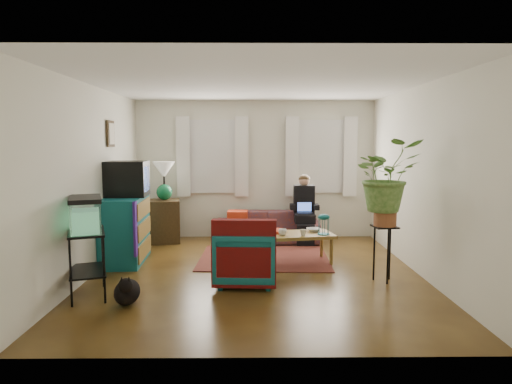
{
  "coord_description": "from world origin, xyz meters",
  "views": [
    {
      "loc": [
        -0.06,
        -6.2,
        1.82
      ],
      "look_at": [
        0.0,
        0.4,
        1.1
      ],
      "focal_mm": 32.0,
      "sensor_mm": 36.0,
      "label": 1
    }
  ],
  "objects_px": {
    "plant_stand": "(384,254)",
    "side_table": "(165,221)",
    "aquarium_stand": "(88,264)",
    "armchair": "(246,253)",
    "coffee_table": "(297,248)",
    "dresser": "(125,230)",
    "sofa": "(267,222)"
  },
  "relations": [
    {
      "from": "plant_stand",
      "to": "side_table",
      "type": "bearing_deg",
      "value": 143.98
    },
    {
      "from": "aquarium_stand",
      "to": "armchair",
      "type": "distance_m",
      "value": 1.93
    },
    {
      "from": "plant_stand",
      "to": "coffee_table",
      "type": "bearing_deg",
      "value": 137.83
    },
    {
      "from": "aquarium_stand",
      "to": "dresser",
      "type": "bearing_deg",
      "value": 70.25
    },
    {
      "from": "aquarium_stand",
      "to": "plant_stand",
      "type": "bearing_deg",
      "value": -10.68
    },
    {
      "from": "sofa",
      "to": "side_table",
      "type": "bearing_deg",
      "value": -177.93
    },
    {
      "from": "dresser",
      "to": "plant_stand",
      "type": "bearing_deg",
      "value": -18.23
    },
    {
      "from": "side_table",
      "to": "plant_stand",
      "type": "bearing_deg",
      "value": -36.02
    },
    {
      "from": "coffee_table",
      "to": "sofa",
      "type": "bearing_deg",
      "value": 95.49
    },
    {
      "from": "dresser",
      "to": "plant_stand",
      "type": "height_order",
      "value": "dresser"
    },
    {
      "from": "sofa",
      "to": "aquarium_stand",
      "type": "distance_m",
      "value": 3.71
    },
    {
      "from": "sofa",
      "to": "side_table",
      "type": "relative_size",
      "value": 2.43
    },
    {
      "from": "plant_stand",
      "to": "dresser",
      "type": "bearing_deg",
      "value": 164.57
    },
    {
      "from": "side_table",
      "to": "aquarium_stand",
      "type": "xyz_separation_m",
      "value": [
        -0.35,
        -2.97,
        0.01
      ]
    },
    {
      "from": "side_table",
      "to": "plant_stand",
      "type": "height_order",
      "value": "side_table"
    },
    {
      "from": "side_table",
      "to": "plant_stand",
      "type": "relative_size",
      "value": 1.05
    },
    {
      "from": "plant_stand",
      "to": "sofa",
      "type": "bearing_deg",
      "value": 120.96
    },
    {
      "from": "side_table",
      "to": "aquarium_stand",
      "type": "height_order",
      "value": "aquarium_stand"
    },
    {
      "from": "armchair",
      "to": "coffee_table",
      "type": "distance_m",
      "value": 1.27
    },
    {
      "from": "sofa",
      "to": "aquarium_stand",
      "type": "xyz_separation_m",
      "value": [
        -2.22,
        -2.98,
        0.03
      ]
    },
    {
      "from": "sofa",
      "to": "armchair",
      "type": "relative_size",
      "value": 2.39
    },
    {
      "from": "side_table",
      "to": "dresser",
      "type": "distance_m",
      "value": 1.45
    },
    {
      "from": "dresser",
      "to": "coffee_table",
      "type": "xyz_separation_m",
      "value": [
        2.61,
        -0.06,
        -0.28
      ]
    },
    {
      "from": "coffee_table",
      "to": "plant_stand",
      "type": "bearing_deg",
      "value": -51.92
    },
    {
      "from": "side_table",
      "to": "dresser",
      "type": "bearing_deg",
      "value": -103.62
    },
    {
      "from": "side_table",
      "to": "plant_stand",
      "type": "distance_m",
      "value": 4.1
    },
    {
      "from": "armchair",
      "to": "coffee_table",
      "type": "height_order",
      "value": "armchair"
    },
    {
      "from": "plant_stand",
      "to": "armchair",
      "type": "bearing_deg",
      "value": -178.23
    },
    {
      "from": "armchair",
      "to": "plant_stand",
      "type": "xyz_separation_m",
      "value": [
        1.81,
        0.06,
        -0.02
      ]
    },
    {
      "from": "side_table",
      "to": "coffee_table",
      "type": "xyz_separation_m",
      "value": [
        2.27,
        -1.46,
        -0.16
      ]
    },
    {
      "from": "armchair",
      "to": "dresser",
      "type": "bearing_deg",
      "value": -26.84
    },
    {
      "from": "armchair",
      "to": "sofa",
      "type": "bearing_deg",
      "value": -95.18
    }
  ]
}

